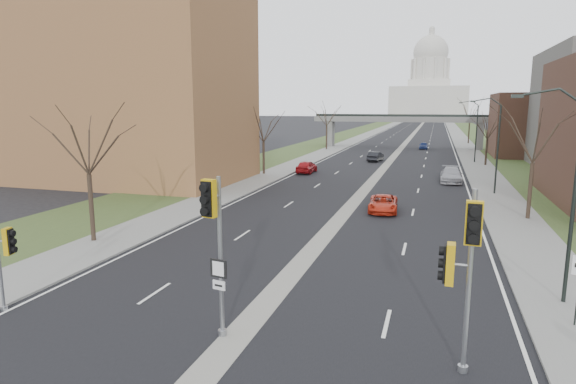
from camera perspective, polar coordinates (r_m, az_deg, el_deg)
The scene contains 27 objects.
ground at distance 18.47m, azimuth -5.31°, elevation -15.88°, with size 700.00×700.00×0.00m, color black.
road_surface at distance 165.61m, azimuth 15.00°, elevation 7.08°, with size 20.00×600.00×0.01m, color black.
median_strip at distance 165.61m, azimuth 15.00°, elevation 7.08°, with size 1.20×600.00×0.02m, color gray.
sidewalk_right at distance 165.58m, azimuth 19.17°, elevation 6.88°, with size 4.00×600.00×0.12m, color gray.
sidewalk_left at distance 166.51m, azimuth 10.84°, elevation 7.28°, with size 4.00×600.00×0.12m, color gray.
grass_verge_right at distance 165.89m, azimuth 21.26°, elevation 6.75°, with size 8.00×600.00×0.10m, color #2C3D1C.
grass_verge_left at distance 167.28m, azimuth 8.78°, elevation 7.35°, with size 8.00×600.00×0.10m, color #2C3D1C.
apartment_building at distance 55.78m, azimuth -18.93°, elevation 12.66°, with size 25.00×16.00×22.00m, color #985F3C.
commercial_block_far at distance 86.76m, azimuth 27.67°, elevation 7.02°, with size 14.00×14.00×10.00m, color #4A3022.
pedestrian_bridge at distance 95.56m, azimuth 13.39°, elevation 7.99°, with size 34.00×3.00×6.45m.
capitol at distance 335.52m, azimuth 16.36°, elevation 11.62°, with size 48.00×42.00×55.75m.
streetlight_near at distance 21.80m, azimuth 29.33°, elevation 5.88°, with size 2.61×0.20×8.70m.
streetlight_mid at distance 47.52m, azimuth 22.86°, elevation 8.04°, with size 2.61×0.20×8.70m.
streetlight_far at distance 73.44m, azimuth 20.93°, elevation 8.66°, with size 2.61×0.20×8.70m.
tree_left_a at distance 30.37m, azimuth -22.85°, elevation 6.65°, with size 7.20×7.20×9.40m.
tree_left_b at distance 56.75m, azimuth -2.94°, elevation 8.31°, with size 6.75×6.75×8.81m.
tree_left_c at distance 89.43m, azimuth 4.64°, elevation 9.51°, with size 7.65×7.65×9.99m.
tree_right_a at distance 37.89m, azimuth 27.30°, elevation 6.87°, with size 7.20×7.20×9.40m.
tree_right_b at distance 70.63m, azimuth 22.66°, elevation 7.59°, with size 6.30×6.30×8.22m.
tree_right_c at distance 110.49m, azimuth 20.80°, elevation 9.02°, with size 7.65×7.65×9.99m.
signal_pole_median at distance 16.45m, azimuth -8.75°, elevation -4.32°, with size 0.69×0.96×5.76m.
signal_pole_right at distance 15.08m, azimuth 20.04°, elevation -7.19°, with size 1.00×1.04×5.75m.
car_left_near at distance 58.64m, azimuth 2.23°, elevation 3.03°, with size 1.82×4.52×1.54m, color maroon.
car_left_far at distance 72.03m, azimuth 10.34°, elevation 4.16°, with size 1.50×4.30×1.42m, color black.
car_right_near at distance 37.90m, azimuth 11.22°, elevation -1.34°, with size 2.12×4.60×1.28m, color red.
car_right_mid at distance 54.29m, azimuth 18.77°, elevation 1.92°, with size 2.20×5.40×1.57m, color #98999F.
car_right_far at distance 94.47m, azimuth 15.76°, elevation 5.32°, with size 1.56×3.88×1.32m, color navy.
Camera 1 is at (6.43, -15.29, 8.11)m, focal length 30.00 mm.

